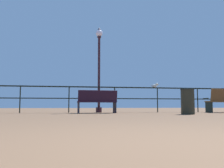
{
  "coord_description": "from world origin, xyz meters",
  "views": [
    {
      "loc": [
        -0.94,
        -1.56,
        0.29
      ],
      "look_at": [
        0.77,
        8.1,
        1.18
      ],
      "focal_mm": 38.39,
      "sensor_mm": 36.0,
      "label": 1
    }
  ],
  "objects_px": {
    "bench_near_left": "(97,101)",
    "trash_bin": "(188,101)",
    "lamppost_center": "(99,63)",
    "seagull_on_rail": "(155,85)"
  },
  "relations": [
    {
      "from": "lamppost_center",
      "to": "seagull_on_rail",
      "type": "relative_size",
      "value": 10.94
    },
    {
      "from": "seagull_on_rail",
      "to": "trash_bin",
      "type": "bearing_deg",
      "value": -85.51
    },
    {
      "from": "lamppost_center",
      "to": "trash_bin",
      "type": "height_order",
      "value": "lamppost_center"
    },
    {
      "from": "lamppost_center",
      "to": "seagull_on_rail",
      "type": "xyz_separation_m",
      "value": [
        2.49,
        -0.22,
        -0.96
      ]
    },
    {
      "from": "bench_near_left",
      "to": "seagull_on_rail",
      "type": "distance_m",
      "value": 2.88
    },
    {
      "from": "lamppost_center",
      "to": "bench_near_left",
      "type": "bearing_deg",
      "value": -100.31
    },
    {
      "from": "bench_near_left",
      "to": "trash_bin",
      "type": "xyz_separation_m",
      "value": [
        2.88,
        -1.79,
        -0.05
      ]
    },
    {
      "from": "lamppost_center",
      "to": "trash_bin",
      "type": "distance_m",
      "value": 4.25
    },
    {
      "from": "bench_near_left",
      "to": "trash_bin",
      "type": "relative_size",
      "value": 1.77
    },
    {
      "from": "lamppost_center",
      "to": "seagull_on_rail",
      "type": "distance_m",
      "value": 2.68
    }
  ]
}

